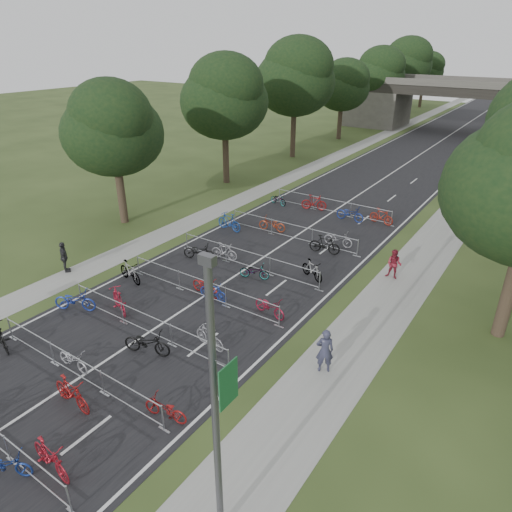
# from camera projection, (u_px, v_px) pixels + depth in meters

# --- Properties ---
(road) EXTENTS (11.00, 140.00, 0.01)m
(road) POSITION_uv_depth(u_px,v_px,m) (423.00, 153.00, 52.32)
(road) COLOR black
(road) RESTS_ON ground
(sidewalk_right) EXTENTS (3.00, 140.00, 0.01)m
(sidewalk_right) POSITION_uv_depth(u_px,v_px,m) (499.00, 163.00, 48.27)
(sidewalk_right) COLOR gray
(sidewalk_right) RESTS_ON ground
(sidewalk_left) EXTENTS (2.00, 140.00, 0.01)m
(sidewalk_left) POSITION_uv_depth(u_px,v_px,m) (361.00, 145.00, 56.12)
(sidewalk_left) COLOR gray
(sidewalk_left) RESTS_ON ground
(lane_markings) EXTENTS (0.12, 140.00, 0.00)m
(lane_markings) POSITION_uv_depth(u_px,v_px,m) (423.00, 153.00, 52.32)
(lane_markings) COLOR silver
(lane_markings) RESTS_ON ground
(overpass_bridge) EXTENTS (31.00, 8.00, 7.05)m
(overpass_bridge) POSITION_uv_depth(u_px,v_px,m) (459.00, 106.00, 61.97)
(overpass_bridge) COLOR #4D4B45
(overpass_bridge) RESTS_ON ground
(lamppost) EXTENTS (0.61, 0.65, 8.21)m
(lamppost) POSITION_uv_depth(u_px,v_px,m) (216.00, 409.00, 10.48)
(lamppost) COLOR #4C4C51
(lamppost) RESTS_ON ground
(tree_left_0) EXTENTS (6.72, 6.72, 10.25)m
(tree_left_0) POSITION_uv_depth(u_px,v_px,m) (113.00, 130.00, 29.89)
(tree_left_0) COLOR #33261C
(tree_left_0) RESTS_ON ground
(tree_left_1) EXTENTS (7.56, 7.56, 11.53)m
(tree_left_1) POSITION_uv_depth(u_px,v_px,m) (225.00, 99.00, 38.48)
(tree_left_1) COLOR #33261C
(tree_left_1) RESTS_ON ground
(tree_left_2) EXTENTS (8.40, 8.40, 12.81)m
(tree_left_2) POSITION_uv_depth(u_px,v_px,m) (296.00, 79.00, 47.07)
(tree_left_2) COLOR #33261C
(tree_left_2) RESTS_ON ground
(tree_left_3) EXTENTS (6.72, 6.72, 10.25)m
(tree_left_3) POSITION_uv_depth(u_px,v_px,m) (343.00, 86.00, 56.72)
(tree_left_3) COLOR #33261C
(tree_left_3) RESTS_ON ground
(tree_left_4) EXTENTS (7.56, 7.56, 11.53)m
(tree_left_4) POSITION_uv_depth(u_px,v_px,m) (379.00, 73.00, 65.31)
(tree_left_4) COLOR #33261C
(tree_left_4) RESTS_ON ground
(tree_left_5) EXTENTS (8.40, 8.40, 12.81)m
(tree_left_5) POSITION_uv_depth(u_px,v_px,m) (406.00, 64.00, 73.90)
(tree_left_5) COLOR #33261C
(tree_left_5) RESTS_ON ground
(tree_left_6) EXTENTS (6.72, 6.72, 10.25)m
(tree_left_6) POSITION_uv_depth(u_px,v_px,m) (425.00, 70.00, 83.55)
(tree_left_6) COLOR #33261C
(tree_left_6) RESTS_ON ground
(barrier_row_1) EXTENTS (9.70, 0.08, 1.10)m
(barrier_row_1) POSITION_uv_depth(u_px,v_px,m) (76.00, 367.00, 17.51)
(barrier_row_1) COLOR #ACAFB4
(barrier_row_1) RESTS_ON ground
(barrier_row_2) EXTENTS (9.70, 0.08, 1.10)m
(barrier_row_2) POSITION_uv_depth(u_px,v_px,m) (146.00, 324.00, 20.19)
(barrier_row_2) COLOR #ACAFB4
(barrier_row_2) RESTS_ON ground
(barrier_row_3) EXTENTS (9.70, 0.08, 1.10)m
(barrier_row_3) POSITION_uv_depth(u_px,v_px,m) (202.00, 288.00, 23.02)
(barrier_row_3) COLOR #ACAFB4
(barrier_row_3) RESTS_ON ground
(barrier_row_4) EXTENTS (9.70, 0.08, 1.10)m
(barrier_row_4) POSITION_uv_depth(u_px,v_px,m) (247.00, 259.00, 26.00)
(barrier_row_4) COLOR #ACAFB4
(barrier_row_4) RESTS_ON ground
(barrier_row_5) EXTENTS (9.70, 0.08, 1.10)m
(barrier_row_5) POSITION_uv_depth(u_px,v_px,m) (291.00, 232.00, 29.73)
(barrier_row_5) COLOR #ACAFB4
(barrier_row_5) RESTS_ON ground
(barrier_row_6) EXTENTS (9.70, 0.08, 1.10)m
(barrier_row_6) POSITION_uv_depth(u_px,v_px,m) (332.00, 206.00, 34.20)
(barrier_row_6) COLOR #ACAFB4
(barrier_row_6) RESTS_ON ground
(bike_2) EXTENTS (1.75, 1.33, 0.88)m
(bike_2) POSITION_uv_depth(u_px,v_px,m) (6.00, 464.00, 13.66)
(bike_2) COLOR navy
(bike_2) RESTS_ON ground
(bike_3) EXTENTS (2.02, 0.72, 1.19)m
(bike_3) POSITION_uv_depth(u_px,v_px,m) (50.00, 458.00, 13.68)
(bike_3) COLOR maroon
(bike_3) RESTS_ON ground
(bike_4) EXTENTS (2.04, 1.05, 1.18)m
(bike_4) POSITION_uv_depth(u_px,v_px,m) (1.00, 337.00, 19.23)
(bike_4) COLOR black
(bike_4) RESTS_ON ground
(bike_5) EXTENTS (1.70, 0.60, 0.89)m
(bike_5) POSITION_uv_depth(u_px,v_px,m) (73.00, 360.00, 18.08)
(bike_5) COLOR #A6A5AC
(bike_5) RESTS_ON ground
(bike_6) EXTENTS (2.06, 0.69, 1.22)m
(bike_6) POSITION_uv_depth(u_px,v_px,m) (72.00, 393.00, 16.15)
(bike_6) COLOR maroon
(bike_6) RESTS_ON ground
(bike_7) EXTENTS (1.78, 0.86, 0.89)m
(bike_7) POSITION_uv_depth(u_px,v_px,m) (165.00, 409.00, 15.68)
(bike_7) COLOR maroon
(bike_7) RESTS_ON ground
(bike_8) EXTENTS (2.18, 1.58, 1.09)m
(bike_8) POSITION_uv_depth(u_px,v_px,m) (75.00, 300.00, 21.97)
(bike_8) COLOR #1B3299
(bike_8) RESTS_ON ground
(bike_9) EXTENTS (2.05, 1.34, 1.20)m
(bike_9) POSITION_uv_depth(u_px,v_px,m) (119.00, 300.00, 21.85)
(bike_9) COLOR maroon
(bike_9) RESTS_ON ground
(bike_10) EXTENTS (2.21, 1.34, 1.10)m
(bike_10) POSITION_uv_depth(u_px,v_px,m) (147.00, 343.00, 18.91)
(bike_10) COLOR black
(bike_10) RESTS_ON ground
(bike_11) EXTENTS (1.75, 0.72, 1.02)m
(bike_11) POSITION_uv_depth(u_px,v_px,m) (210.00, 337.00, 19.34)
(bike_11) COLOR gray
(bike_11) RESTS_ON ground
(bike_12) EXTENTS (2.04, 0.92, 1.18)m
(bike_12) POSITION_uv_depth(u_px,v_px,m) (130.00, 272.00, 24.53)
(bike_12) COLOR #ACAFB4
(bike_12) RESTS_ON ground
(bike_13) EXTENTS (1.94, 0.90, 0.98)m
(bike_13) POSITION_uv_depth(u_px,v_px,m) (205.00, 286.00, 23.31)
(bike_13) COLOR maroon
(bike_13) RESTS_ON ground
(bike_14) EXTENTS (1.66, 0.55, 0.98)m
(bike_14) POSITION_uv_depth(u_px,v_px,m) (213.00, 292.00, 22.83)
(bike_14) COLOR #1B3596
(bike_14) RESTS_ON ground
(bike_15) EXTENTS (1.94, 0.97, 0.97)m
(bike_15) POSITION_uv_depth(u_px,v_px,m) (270.00, 307.00, 21.57)
(bike_15) COLOR maroon
(bike_15) RESTS_ON ground
(bike_16) EXTENTS (2.06, 1.26, 1.02)m
(bike_16) POSITION_uv_depth(u_px,v_px,m) (199.00, 251.00, 27.07)
(bike_16) COLOR black
(bike_16) RESTS_ON ground
(bike_17) EXTENTS (1.78, 0.74, 1.04)m
(bike_17) POSITION_uv_depth(u_px,v_px,m) (224.00, 251.00, 27.04)
(bike_17) COLOR #949299
(bike_17) RESTS_ON ground
(bike_18) EXTENTS (1.79, 1.08, 0.89)m
(bike_18) POSITION_uv_depth(u_px,v_px,m) (254.00, 271.00, 24.91)
(bike_18) COLOR #ACAFB4
(bike_18) RESTS_ON ground
(bike_19) EXTENTS (1.82, 1.19, 1.07)m
(bike_19) POSITION_uv_depth(u_px,v_px,m) (312.00, 270.00, 24.87)
(bike_19) COLOR #ACAFB4
(bike_19) RESTS_ON ground
(bike_20) EXTENTS (2.12, 0.81, 1.24)m
(bike_20) POSITION_uv_depth(u_px,v_px,m) (229.00, 222.00, 31.10)
(bike_20) COLOR navy
(bike_20) RESTS_ON ground
(bike_21) EXTENTS (2.01, 0.98, 1.01)m
(bike_21) POSITION_uv_depth(u_px,v_px,m) (272.00, 224.00, 31.02)
(bike_21) COLOR #9E3417
(bike_21) RESTS_ON ground
(bike_22) EXTENTS (2.00, 0.85, 1.17)m
(bike_22) POSITION_uv_depth(u_px,v_px,m) (325.00, 245.00, 27.79)
(bike_22) COLOR black
(bike_22) RESTS_ON ground
(bike_23) EXTENTS (1.92, 0.76, 0.99)m
(bike_23) POSITION_uv_depth(u_px,v_px,m) (338.00, 239.00, 28.80)
(bike_23) COLOR #94939A
(bike_23) RESTS_ON ground
(bike_24) EXTENTS (1.78, 1.02, 0.88)m
(bike_24) POSITION_uv_depth(u_px,v_px,m) (278.00, 199.00, 35.95)
(bike_24) COLOR #ACAFB4
(bike_24) RESTS_ON ground
(bike_25) EXTENTS (2.03, 1.09, 1.17)m
(bike_25) POSITION_uv_depth(u_px,v_px,m) (314.00, 203.00, 34.82)
(bike_25) COLOR maroon
(bike_25) RESTS_ON ground
(bike_26) EXTENTS (2.11, 0.79, 1.10)m
(bike_26) POSITION_uv_depth(u_px,v_px,m) (350.00, 214.00, 32.75)
(bike_26) COLOR navy
(bike_26) RESTS_ON ground
(bike_27) EXTENTS (1.91, 0.81, 1.11)m
(bike_27) POSITION_uv_depth(u_px,v_px,m) (381.00, 216.00, 32.22)
(bike_27) COLOR maroon
(bike_27) RESTS_ON ground
(pedestrian_a) EXTENTS (0.84, 0.77, 1.93)m
(pedestrian_a) POSITION_uv_depth(u_px,v_px,m) (325.00, 351.00, 17.76)
(pedestrian_a) COLOR #303149
(pedestrian_a) RESTS_ON ground
(pedestrian_b) EXTENTS (0.83, 0.65, 1.68)m
(pedestrian_b) POSITION_uv_depth(u_px,v_px,m) (394.00, 264.00, 24.78)
(pedestrian_b) COLOR maroon
(pedestrian_b) RESTS_ON ground
(pedestrian_c) EXTENTS (1.13, 0.94, 1.80)m
(pedestrian_c) POSITION_uv_depth(u_px,v_px,m) (64.00, 257.00, 25.44)
(pedestrian_c) COLOR #28282B
(pedestrian_c) RESTS_ON ground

